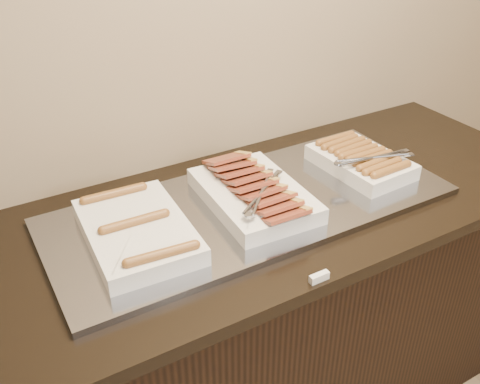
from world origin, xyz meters
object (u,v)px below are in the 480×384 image
at_px(dish_center, 254,193).
at_px(dish_right, 362,160).
at_px(counter, 254,317).
at_px(dish_left, 137,231).
at_px(warming_tray, 252,206).

xyz_separation_m(dish_center, dish_right, (0.41, -0.00, 0.00)).
height_order(counter, dish_center, dish_center).
height_order(counter, dish_right, dish_right).
bearing_deg(dish_center, counter, 21.67).
bearing_deg(counter, dish_left, 180.00).
distance_m(warming_tray, dish_right, 0.42).
distance_m(counter, warming_tray, 0.46).
bearing_deg(dish_center, dish_right, 2.77).
xyz_separation_m(warming_tray, dish_center, (0.00, -0.00, 0.04)).
height_order(warming_tray, dish_center, dish_center).
distance_m(dish_left, dish_right, 0.77).
bearing_deg(counter, dish_right, -0.67).
bearing_deg(dish_right, dish_left, 176.64).
xyz_separation_m(counter, dish_right, (0.40, -0.00, 0.50)).
xyz_separation_m(counter, dish_left, (-0.37, 0.00, 0.49)).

